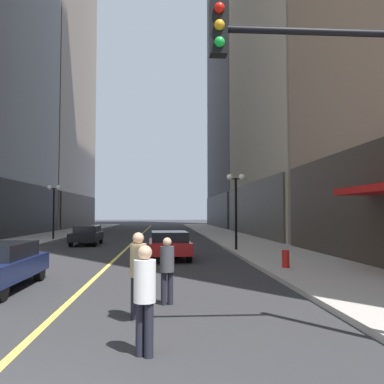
% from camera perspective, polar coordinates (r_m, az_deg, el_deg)
% --- Properties ---
extents(ground_plane, '(200.00, 200.00, 0.00)m').
position_cam_1_polar(ground_plane, '(39.27, -7.32, -6.14)').
color(ground_plane, '#2D2D30').
extents(sidewalk_left, '(4.50, 78.00, 0.15)m').
position_cam_1_polar(sidewalk_left, '(40.60, -19.09, -5.79)').
color(sidewalk_left, '#ADA8A0').
rests_on(sidewalk_left, ground).
extents(sidewalk_right, '(4.50, 78.00, 0.15)m').
position_cam_1_polar(sidewalk_right, '(39.65, 4.73, -6.02)').
color(sidewalk_right, '#ADA8A0').
rests_on(sidewalk_right, ground).
extents(lane_centre_stripe, '(0.16, 70.00, 0.01)m').
position_cam_1_polar(lane_centre_stripe, '(39.27, -7.32, -6.14)').
color(lane_centre_stripe, '#E5D64C').
rests_on(lane_centre_stripe, ground).
extents(building_left_far, '(12.38, 26.00, 60.87)m').
position_cam_1_polar(building_left_far, '(72.56, -19.93, 20.04)').
color(building_left_far, gray).
rests_on(building_left_far, ground).
extents(car_red, '(2.05, 4.50, 1.32)m').
position_cam_1_polar(car_red, '(19.95, -3.19, -7.19)').
color(car_red, '#B21919').
rests_on(car_red, ground).
extents(car_black, '(1.85, 4.49, 1.32)m').
position_cam_1_polar(car_black, '(29.61, -14.36, -5.72)').
color(car_black, black).
rests_on(car_black, ground).
extents(pedestrian_with_orange_bag, '(0.41, 0.41, 1.61)m').
position_cam_1_polar(pedestrian_with_orange_bag, '(10.06, -3.47, -10.15)').
color(pedestrian_with_orange_bag, black).
rests_on(pedestrian_with_orange_bag, ground).
extents(pedestrian_in_tan_trench, '(0.39, 0.39, 1.79)m').
position_cam_1_polar(pedestrian_in_tan_trench, '(8.75, -7.49, -10.42)').
color(pedestrian_in_tan_trench, black).
rests_on(pedestrian_in_tan_trench, ground).
extents(pedestrian_in_white_shirt, '(0.47, 0.47, 1.69)m').
position_cam_1_polar(pedestrian_in_white_shirt, '(6.54, -6.57, -13.53)').
color(pedestrian_in_white_shirt, black).
rests_on(pedestrian_in_white_shirt, ground).
extents(traffic_light_near_right, '(3.43, 0.35, 5.65)m').
position_cam_1_polar(traffic_light_near_right, '(7.34, 20.82, 9.44)').
color(traffic_light_near_right, black).
rests_on(traffic_light_near_right, ground).
extents(street_lamp_left_far, '(1.06, 0.36, 4.43)m').
position_cam_1_polar(street_lamp_left_far, '(34.36, -18.61, -1.03)').
color(street_lamp_left_far, black).
rests_on(street_lamp_left_far, ground).
extents(street_lamp_right_mid, '(1.06, 0.36, 4.43)m').
position_cam_1_polar(street_lamp_right_mid, '(23.49, 6.10, -0.35)').
color(street_lamp_right_mid, black).
rests_on(street_lamp_right_mid, ground).
extents(fire_hydrant_right, '(0.28, 0.28, 0.80)m').
position_cam_1_polar(fire_hydrant_right, '(16.05, 12.86, -9.29)').
color(fire_hydrant_right, red).
rests_on(fire_hydrant_right, ground).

